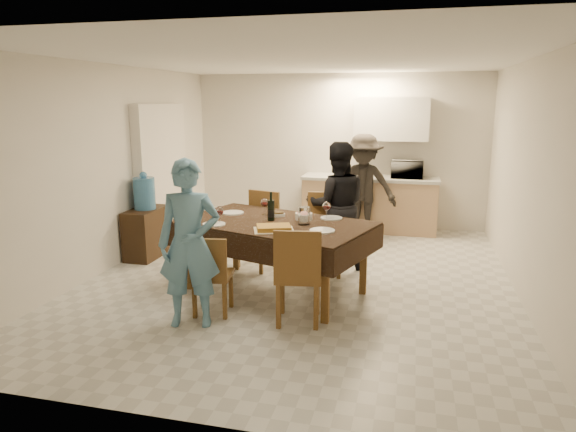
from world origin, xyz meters
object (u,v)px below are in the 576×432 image
water_jug (144,193)px  person_far (337,206)px  console (147,233)px  dining_table (274,225)px  person_kitchen (363,186)px  person_near (189,244)px  savoury_tart (274,228)px  microwave (407,169)px  wine_bottle (271,206)px  water_pitcher (304,216)px

water_jug → person_far: size_ratio=0.27×
console → dining_table: bearing=-22.6°
console → person_far: (2.63, 0.18, 0.48)m
person_kitchen → person_far: bearing=-96.0°
person_near → person_far: bearing=47.2°
savoury_tart → person_near: size_ratio=0.25×
console → microwave: bearing=33.3°
water_jug → microwave: 4.16m
water_jug → wine_bottle: size_ratio=1.33×
dining_table → person_kitchen: person_kitchen is taller
water_jug → wine_bottle: wine_bottle is taller
wine_bottle → person_near: (-0.50, -1.10, -0.17)m
water_pitcher → console: bearing=159.4°
person_near → wine_bottle: bearing=50.4°
water_jug → person_kitchen: person_kitchen is taller
dining_table → person_kitchen: size_ratio=1.45×
wine_bottle → person_kitchen: person_kitchen is taller
wine_bottle → person_kitchen: (0.77, 2.65, -0.16)m
wine_bottle → person_far: bearing=59.0°
water_jug → person_kitchen: 3.35m
console → savoury_tart: bearing=-29.7°
water_pitcher → microwave: 3.36m
console → savoury_tart: (2.18, -1.25, 0.50)m
water_jug → water_pitcher: bearing=-20.6°
person_kitchen → console: bearing=-146.9°
microwave → person_far: bearing=68.1°
person_kitchen → water_pitcher: bearing=-97.7°
console → water_jug: water_jug is taller
water_jug → person_near: person_near is taller
console → water_pitcher: 2.66m
console → water_pitcher: water_pitcher is taller
savoury_tart → microwave: 3.76m
savoury_tart → person_far: 1.50m
dining_table → wine_bottle: wine_bottle is taller
person_far → person_kitchen: bearing=-110.3°
wine_bottle → person_far: 1.18m
water_jug → person_near: 2.45m
person_far → water_jug: bearing=-10.3°
savoury_tart → person_far: person_far is taller
microwave → console: bearing=33.3°
water_jug → wine_bottle: 2.19m
dining_table → person_near: person_near is taller
console → wine_bottle: 2.28m
water_jug → wine_bottle: (2.03, -0.82, 0.08)m
water_pitcher → person_kitchen: size_ratio=0.12×
person_far → microwave: bearing=-126.2°
wine_bottle → dining_table: bearing=-45.0°
person_far → person_kitchen: (0.17, 1.65, -0.00)m
person_near → person_kitchen: size_ratio=0.99×
wine_bottle → savoury_tart: size_ratio=0.79×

